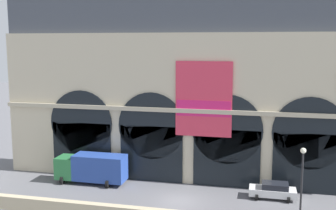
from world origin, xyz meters
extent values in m
plane|color=slate|center=(0.00, 0.00, 0.00)|extent=(200.00, 200.00, 0.00)
cube|color=beige|center=(0.00, 7.01, 7.91)|extent=(41.64, 4.02, 15.82)
cube|color=#424751|center=(0.00, 7.31, 18.03)|extent=(41.64, 3.42, 4.42)
cube|color=black|center=(-12.01, 4.95, 3.03)|extent=(6.85, 0.20, 6.05)
cylinder|color=black|center=(-12.01, 4.95, 6.05)|extent=(7.21, 0.20, 7.21)
cube|color=black|center=(-4.00, 4.95, 3.03)|extent=(6.85, 0.20, 6.05)
cylinder|color=black|center=(-4.00, 4.95, 6.05)|extent=(7.21, 0.20, 7.21)
cube|color=black|center=(4.00, 4.95, 3.03)|extent=(6.85, 0.20, 6.05)
cylinder|color=black|center=(4.00, 4.95, 6.05)|extent=(7.21, 0.20, 7.21)
cube|color=black|center=(12.01, 4.95, 3.03)|extent=(6.85, 0.20, 6.05)
cylinder|color=black|center=(12.01, 4.95, 6.05)|extent=(7.21, 0.20, 7.21)
cube|color=#D8334C|center=(1.58, 4.83, 9.12)|extent=(5.78, 0.12, 7.70)
cube|color=#DB1E66|center=(1.58, 4.75, 8.17)|extent=(5.55, 0.04, 1.65)
cube|color=#B6AB91|center=(0.00, 4.85, 7.87)|extent=(41.64, 0.50, 0.44)
cube|color=#2D7A42|center=(-12.82, 2.88, 1.57)|extent=(2.00, 2.30, 2.30)
cube|color=#28479E|center=(-9.07, 2.88, 1.77)|extent=(5.50, 2.30, 2.70)
cylinder|color=black|center=(-12.92, 1.85, 0.42)|extent=(0.28, 0.84, 0.84)
cylinder|color=black|center=(-12.92, 3.92, 0.42)|extent=(0.28, 0.84, 0.84)
cylinder|color=black|center=(-7.82, 1.85, 0.42)|extent=(0.28, 0.84, 0.84)
cylinder|color=black|center=(-7.82, 3.92, 0.42)|extent=(0.28, 0.84, 0.84)
cube|color=white|center=(8.64, 2.75, 0.65)|extent=(4.40, 1.80, 0.70)
cube|color=black|center=(8.86, 2.75, 1.27)|extent=(2.46, 1.62, 0.55)
cylinder|color=black|center=(7.19, 1.94, 0.30)|extent=(0.28, 0.60, 0.60)
cylinder|color=black|center=(7.19, 3.56, 0.30)|extent=(0.28, 0.60, 0.60)
cylinder|color=black|center=(10.09, 1.94, 0.30)|extent=(0.28, 0.60, 0.60)
cylinder|color=black|center=(10.09, 3.56, 0.30)|extent=(0.28, 0.60, 0.60)
cylinder|color=black|center=(10.57, -4.36, 3.25)|extent=(0.16, 0.16, 6.50)
sphere|color=#F2EDCC|center=(10.57, -4.36, 6.68)|extent=(0.44, 0.44, 0.44)
camera|label=1|loc=(7.42, -36.17, 14.77)|focal=43.89mm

